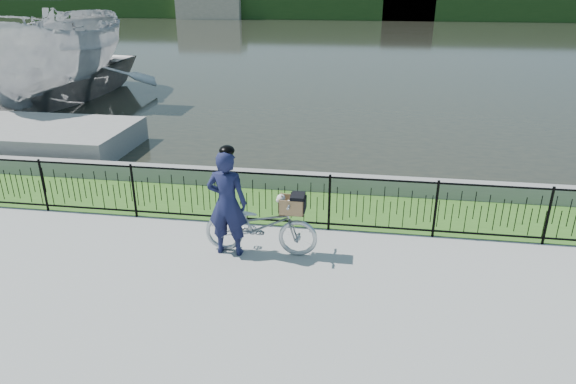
% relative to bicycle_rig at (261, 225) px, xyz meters
% --- Properties ---
extents(ground, '(120.00, 120.00, 0.00)m').
position_rel_bicycle_rig_xyz_m(ground, '(0.12, -0.51, -0.54)').
color(ground, gray).
rests_on(ground, ground).
extents(grass_strip, '(60.00, 2.00, 0.01)m').
position_rel_bicycle_rig_xyz_m(grass_strip, '(0.12, 2.09, -0.54)').
color(grass_strip, '#376620').
rests_on(grass_strip, ground).
extents(water, '(120.00, 120.00, 0.00)m').
position_rel_bicycle_rig_xyz_m(water, '(0.12, 32.49, -0.54)').
color(water, black).
rests_on(water, ground).
extents(quay_wall, '(60.00, 0.30, 0.40)m').
position_rel_bicycle_rig_xyz_m(quay_wall, '(0.12, 3.09, -0.34)').
color(quay_wall, gray).
rests_on(quay_wall, ground).
extents(fence, '(14.00, 0.06, 1.15)m').
position_rel_bicycle_rig_xyz_m(fence, '(0.12, 1.09, 0.03)').
color(fence, black).
rests_on(fence, ground).
extents(far_treeline, '(120.00, 6.00, 3.00)m').
position_rel_bicycle_rig_xyz_m(far_treeline, '(0.12, 59.49, 0.96)').
color(far_treeline, '#213F18').
rests_on(far_treeline, ground).
extents(far_building_left, '(8.00, 4.00, 4.00)m').
position_rel_bicycle_rig_xyz_m(far_building_left, '(-17.88, 57.49, 1.46)').
color(far_building_left, '#A79A86').
rests_on(far_building_left, ground).
extents(far_building_right, '(6.00, 3.00, 3.20)m').
position_rel_bicycle_rig_xyz_m(far_building_right, '(6.12, 57.99, 1.06)').
color(far_building_right, '#A79A86').
rests_on(far_building_right, ground).
extents(bicycle_rig, '(2.03, 0.71, 1.18)m').
position_rel_bicycle_rig_xyz_m(bicycle_rig, '(0.00, 0.00, 0.00)').
color(bicycle_rig, '#A4AAB0').
rests_on(bicycle_rig, ground).
extents(cyclist, '(0.73, 0.49, 2.01)m').
position_rel_bicycle_rig_xyz_m(cyclist, '(-0.58, -0.10, 0.45)').
color(cyclist, '#151839').
rests_on(cyclist, ground).
extents(boat_near, '(4.24, 9.79, 5.50)m').
position_rel_bicycle_rig_xyz_m(boat_near, '(-10.08, 10.36, 1.43)').
color(boat_near, '#AFAFAF').
rests_on(boat_near, water).
extents(boat_far, '(8.44, 10.77, 2.03)m').
position_rel_bicycle_rig_xyz_m(boat_far, '(-11.24, 10.66, 0.47)').
color(boat_far, '#AFAFAF').
rests_on(boat_far, water).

